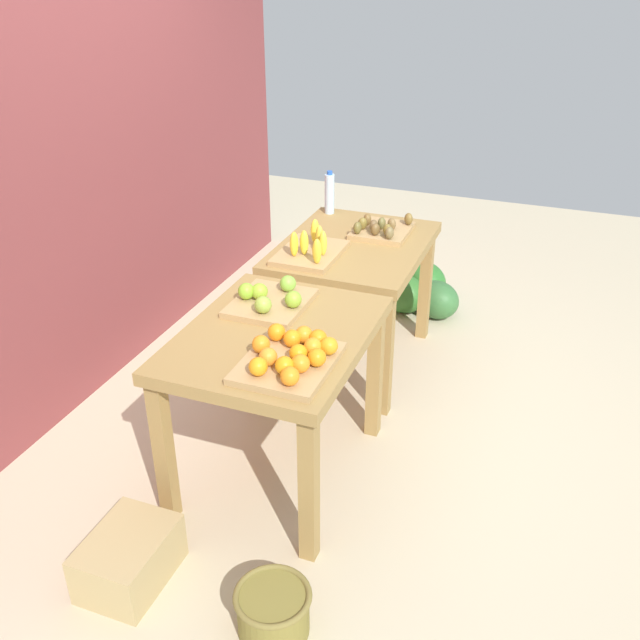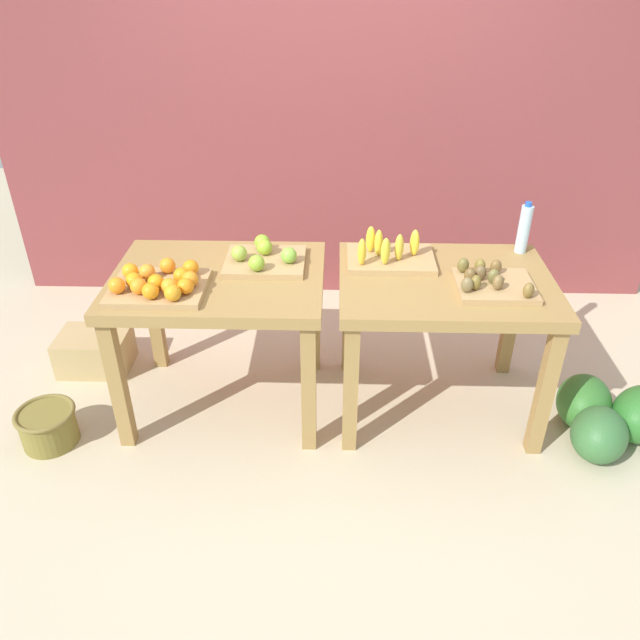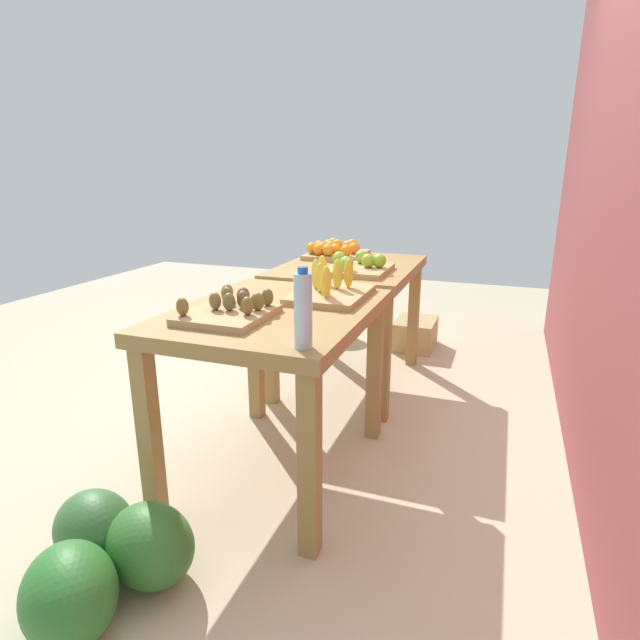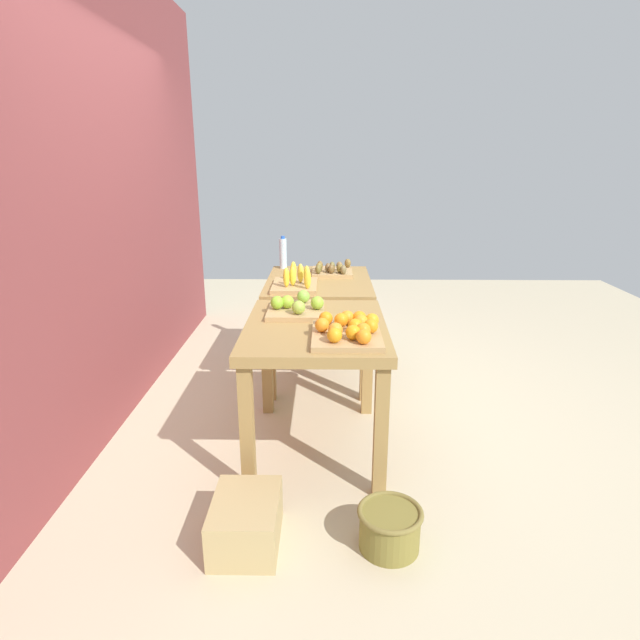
# 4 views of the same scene
# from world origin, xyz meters

# --- Properties ---
(ground_plane) EXTENTS (8.00, 8.00, 0.00)m
(ground_plane) POSITION_xyz_m (0.00, 0.00, 0.00)
(ground_plane) COLOR beige
(back_wall) EXTENTS (4.40, 0.12, 3.00)m
(back_wall) POSITION_xyz_m (0.00, 1.35, 1.50)
(back_wall) COLOR brown
(back_wall) RESTS_ON ground_plane
(display_table_left) EXTENTS (1.04, 0.80, 0.79)m
(display_table_left) POSITION_xyz_m (-0.56, 0.00, 0.67)
(display_table_left) COLOR olive
(display_table_left) RESTS_ON ground_plane
(display_table_right) EXTENTS (1.04, 0.80, 0.79)m
(display_table_right) POSITION_xyz_m (0.56, 0.00, 0.67)
(display_table_right) COLOR olive
(display_table_right) RESTS_ON ground_plane
(orange_bin) EXTENTS (0.44, 0.37, 0.11)m
(orange_bin) POSITION_xyz_m (-0.80, -0.18, 0.83)
(orange_bin) COLOR tan
(orange_bin) RESTS_ON display_table_left
(apple_bin) EXTENTS (0.40, 0.35, 0.11)m
(apple_bin) POSITION_xyz_m (-0.34, 0.12, 0.82)
(apple_bin) COLOR tan
(apple_bin) RESTS_ON display_table_left
(banana_crate) EXTENTS (0.44, 0.32, 0.17)m
(banana_crate) POSITION_xyz_m (0.29, 0.16, 0.83)
(banana_crate) COLOR tan
(banana_crate) RESTS_ON display_table_right
(kiwi_bin) EXTENTS (0.36, 0.33, 0.10)m
(kiwi_bin) POSITION_xyz_m (0.75, -0.10, 0.82)
(kiwi_bin) COLOR tan
(kiwi_bin) RESTS_ON display_table_right
(water_bottle) EXTENTS (0.06, 0.06, 0.27)m
(water_bottle) POSITION_xyz_m (0.99, 0.31, 0.92)
(water_bottle) COLOR silver
(water_bottle) RESTS_ON display_table_right
(watermelon_pile) EXTENTS (0.67, 0.65, 0.28)m
(watermelon_pile) POSITION_xyz_m (1.42, -0.23, 0.14)
(watermelon_pile) COLOR #2C6F29
(watermelon_pile) RESTS_ON ground_plane
(wicker_basket) EXTENTS (0.30, 0.30, 0.20)m
(wicker_basket) POSITION_xyz_m (-1.42, -0.35, 0.10)
(wicker_basket) COLOR olive
(wicker_basket) RESTS_ON ground_plane
(cardboard_produce_box) EXTENTS (0.40, 0.30, 0.22)m
(cardboard_produce_box) POSITION_xyz_m (-1.40, 0.30, 0.11)
(cardboard_produce_box) COLOR tan
(cardboard_produce_box) RESTS_ON ground_plane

